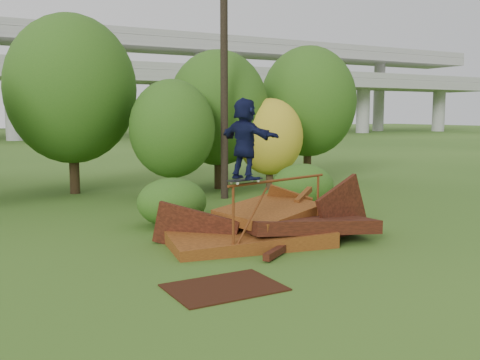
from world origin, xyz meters
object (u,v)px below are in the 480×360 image
skater (245,139)px  flat_plate (224,287)px  utility_pole (224,75)px  scrap_pile (270,227)px

skater → flat_plate: 3.58m
skater → utility_pole: 8.41m
flat_plate → scrap_pile: bearing=45.7°
skater → utility_pole: utility_pole is taller
scrap_pile → utility_pole: (2.08, 6.66, 4.27)m
scrap_pile → skater: bearing=-144.9°
utility_pole → scrap_pile: bearing=-107.4°
flat_plate → utility_pole: bearing=63.2°
flat_plate → utility_pole: size_ratio=0.22×
flat_plate → utility_pole: (4.76, 9.41, 4.62)m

